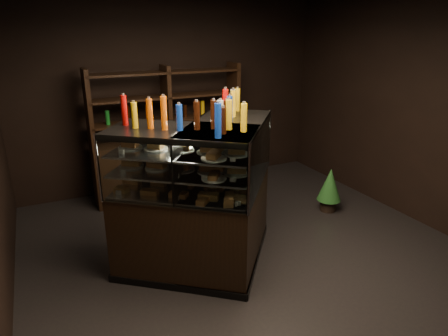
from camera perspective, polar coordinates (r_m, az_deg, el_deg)
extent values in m
plane|color=black|center=(4.88, 3.23, -11.65)|extent=(5.00, 5.00, 0.00)
cube|color=black|center=(6.55, -7.20, 10.42)|extent=(5.00, 0.02, 3.00)
cube|color=black|center=(5.91, 25.55, 7.68)|extent=(0.02, 5.00, 3.00)
cube|color=black|center=(4.51, 0.39, -7.58)|extent=(1.45, 1.56, 0.94)
cube|color=black|center=(4.72, 0.38, -12.20)|extent=(1.50, 1.61, 0.08)
cube|color=black|center=(4.13, 0.43, 6.11)|extent=(1.45, 1.56, 0.06)
cube|color=silver|center=(4.31, 0.41, -1.92)|extent=(1.37, 1.48, 0.02)
cube|color=silver|center=(4.24, 0.41, 0.85)|extent=(1.37, 1.48, 0.02)
cube|color=silver|center=(4.18, 0.42, 3.42)|extent=(1.37, 1.48, 0.02)
cube|color=white|center=(4.15, 5.38, 1.78)|extent=(0.90, 1.12, 0.66)
cylinder|color=silver|center=(4.83, 6.47, 4.31)|extent=(0.03, 0.03, 0.68)
cylinder|color=silver|center=(3.48, 3.55, -1.72)|extent=(0.03, 0.03, 0.68)
cube|color=black|center=(4.29, -5.55, -9.24)|extent=(1.57, 1.44, 0.94)
cube|color=black|center=(4.51, -5.37, -14.01)|extent=(1.62, 1.48, 0.08)
cube|color=black|center=(3.88, -6.08, 5.12)|extent=(1.57, 1.44, 0.06)
cube|color=silver|center=(4.08, -5.77, -3.35)|extent=(1.49, 1.36, 0.02)
cube|color=silver|center=(4.00, -5.88, -0.44)|extent=(1.49, 1.36, 0.02)
cube|color=silver|center=(3.93, -5.98, 2.27)|extent=(1.49, 1.36, 0.02)
cube|color=white|center=(3.64, -7.69, -0.90)|extent=(1.14, 0.88, 0.66)
cylinder|color=silver|center=(3.48, 3.55, -1.72)|extent=(0.03, 0.03, 0.68)
cylinder|color=silver|center=(3.94, -17.50, -0.05)|extent=(0.03, 0.03, 0.68)
cube|color=#D5954C|center=(3.75, -1.10, -4.71)|extent=(0.18, 0.20, 0.06)
cube|color=#D5954C|center=(4.02, -0.05, -2.99)|extent=(0.18, 0.20, 0.06)
cube|color=#D5954C|center=(4.29, 0.87, -1.49)|extent=(0.18, 0.20, 0.06)
cube|color=#D5954C|center=(4.57, 1.68, -0.17)|extent=(0.18, 0.20, 0.06)
cube|color=#D5954C|center=(4.85, 2.40, 1.00)|extent=(0.18, 0.20, 0.06)
cylinder|color=white|center=(3.74, -1.44, -1.51)|extent=(0.24, 0.24, 0.02)
cube|color=#D5954C|center=(3.72, -1.44, -1.02)|extent=(0.17, 0.19, 0.05)
cylinder|color=white|center=(3.98, -0.45, -0.14)|extent=(0.24, 0.24, 0.02)
cube|color=#D5954C|center=(3.97, -0.46, 0.33)|extent=(0.17, 0.19, 0.05)
cylinder|color=white|center=(4.23, 0.41, 1.07)|extent=(0.24, 0.24, 0.02)
cube|color=#D5954C|center=(4.22, 0.42, 1.51)|extent=(0.17, 0.19, 0.05)
cylinder|color=white|center=(4.49, 1.18, 2.15)|extent=(0.24, 0.24, 0.02)
cube|color=#D5954C|center=(4.48, 1.19, 2.57)|extent=(0.17, 0.19, 0.05)
cylinder|color=white|center=(4.74, 1.87, 3.10)|extent=(0.24, 0.24, 0.02)
cube|color=#D5954C|center=(4.73, 1.88, 3.51)|extent=(0.17, 0.19, 0.05)
cylinder|color=white|center=(3.67, -1.46, 1.37)|extent=(0.24, 0.24, 0.02)
cube|color=#D5954C|center=(3.66, -1.47, 1.89)|extent=(0.17, 0.19, 0.05)
cylinder|color=white|center=(3.92, -0.46, 2.59)|extent=(0.24, 0.24, 0.02)
cube|color=#D5954C|center=(3.91, -0.46, 3.07)|extent=(0.17, 0.19, 0.05)
cylinder|color=white|center=(4.17, 0.42, 3.65)|extent=(0.24, 0.24, 0.02)
cube|color=#D5954C|center=(4.17, 0.42, 4.11)|extent=(0.17, 0.19, 0.05)
cylinder|color=white|center=(4.43, 1.20, 4.59)|extent=(0.24, 0.24, 0.02)
cube|color=#D5954C|center=(4.42, 1.21, 5.02)|extent=(0.17, 0.19, 0.05)
cylinder|color=white|center=(4.69, 1.90, 5.43)|extent=(0.24, 0.24, 0.02)
cube|color=#D5954C|center=(4.68, 1.91, 5.84)|extent=(0.17, 0.19, 0.05)
cube|color=#D5954C|center=(4.25, -13.69, -2.32)|extent=(0.20, 0.18, 0.06)
cube|color=#D5954C|center=(4.13, -9.92, -2.68)|extent=(0.20, 0.18, 0.06)
cube|color=#D5954C|center=(4.03, -5.94, -3.05)|extent=(0.20, 0.18, 0.06)
cube|color=#D5954C|center=(3.95, -1.79, -3.41)|extent=(0.20, 0.18, 0.06)
cube|color=#D5954C|center=(3.90, 2.52, -3.77)|extent=(0.20, 0.18, 0.06)
cylinder|color=white|center=(4.18, -13.00, 0.33)|extent=(0.24, 0.24, 0.02)
cube|color=#D5954C|center=(4.17, -13.03, 0.77)|extent=(0.19, 0.17, 0.05)
cylinder|color=white|center=(4.08, -9.53, 0.07)|extent=(0.24, 0.24, 0.02)
cube|color=#D5954C|center=(4.07, -9.55, 0.52)|extent=(0.19, 0.17, 0.05)
cylinder|color=white|center=(3.99, -5.89, -0.21)|extent=(0.24, 0.24, 0.02)
cube|color=#D5954C|center=(3.98, -5.90, 0.26)|extent=(0.19, 0.17, 0.05)
cylinder|color=white|center=(3.92, -2.10, -0.49)|extent=(0.24, 0.24, 0.02)
cube|color=#D5954C|center=(3.91, -2.10, -0.02)|extent=(0.19, 0.17, 0.05)
cylinder|color=white|center=(3.87, 1.82, -0.78)|extent=(0.24, 0.24, 0.02)
cube|color=#D5954C|center=(3.85, 1.82, -0.30)|extent=(0.19, 0.17, 0.05)
cylinder|color=white|center=(4.13, -13.20, 2.92)|extent=(0.24, 0.24, 0.02)
cube|color=#D5954C|center=(4.12, -13.24, 3.38)|extent=(0.19, 0.17, 0.05)
cylinder|color=white|center=(4.02, -9.68, 2.73)|extent=(0.24, 0.24, 0.02)
cube|color=#D5954C|center=(4.01, -9.71, 3.20)|extent=(0.19, 0.17, 0.05)
cylinder|color=white|center=(3.93, -5.99, 2.51)|extent=(0.24, 0.24, 0.02)
cube|color=#D5954C|center=(3.92, -6.00, 2.99)|extent=(0.19, 0.17, 0.05)
cylinder|color=white|center=(3.86, -2.13, 2.28)|extent=(0.24, 0.24, 0.02)
cube|color=#D5954C|center=(3.85, -2.14, 2.77)|extent=(0.19, 0.17, 0.05)
cylinder|color=white|center=(3.80, 1.85, 2.02)|extent=(0.24, 0.24, 0.02)
cube|color=#D5954C|center=(3.79, 1.85, 2.52)|extent=(0.19, 0.17, 0.05)
cylinder|color=#D8590A|center=(3.52, -1.75, 6.58)|extent=(0.06, 0.06, 0.28)
cylinder|color=silver|center=(3.49, -1.77, 8.98)|extent=(0.03, 0.03, 0.02)
cylinder|color=black|center=(3.66, -1.14, 7.10)|extent=(0.06, 0.06, 0.28)
cylinder|color=silver|center=(3.63, -1.16, 9.41)|extent=(0.03, 0.03, 0.02)
cylinder|color=#B20C0A|center=(3.80, -0.58, 7.58)|extent=(0.06, 0.06, 0.28)
cylinder|color=silver|center=(3.78, -0.59, 9.80)|extent=(0.03, 0.03, 0.02)
cylinder|color=silver|center=(3.95, -0.05, 8.02)|extent=(0.06, 0.06, 0.28)
cylinder|color=silver|center=(3.92, -0.06, 10.17)|extent=(0.03, 0.03, 0.02)
cylinder|color=yellow|center=(4.09, 0.43, 8.43)|extent=(0.06, 0.06, 0.28)
cylinder|color=silver|center=(4.06, 0.44, 10.51)|extent=(0.03, 0.03, 0.02)
cylinder|color=#147223|center=(4.24, 0.89, 8.81)|extent=(0.06, 0.06, 0.28)
cylinder|color=silver|center=(4.21, 0.90, 10.82)|extent=(0.03, 0.03, 0.02)
cylinder|color=#0F38B2|center=(4.38, 1.32, 9.17)|extent=(0.06, 0.06, 0.28)
cylinder|color=silver|center=(4.36, 1.33, 11.11)|extent=(0.03, 0.03, 0.02)
cylinder|color=#D8590A|center=(4.52, 1.72, 9.50)|extent=(0.06, 0.06, 0.28)
cylinder|color=silver|center=(4.50, 1.73, 11.38)|extent=(0.03, 0.03, 0.02)
cylinder|color=black|center=(4.67, 2.09, 9.82)|extent=(0.06, 0.06, 0.28)
cylinder|color=silver|center=(4.65, 2.11, 11.64)|extent=(0.03, 0.03, 0.02)
cylinder|color=#D8590A|center=(4.07, -14.33, 7.75)|extent=(0.06, 0.06, 0.28)
cylinder|color=silver|center=(4.04, -14.51, 9.83)|extent=(0.03, 0.03, 0.02)
cylinder|color=black|center=(4.00, -12.38, 7.73)|extent=(0.06, 0.06, 0.28)
cylinder|color=silver|center=(3.97, -12.54, 9.84)|extent=(0.03, 0.03, 0.02)
cylinder|color=#B20C0A|center=(3.94, -10.37, 7.69)|extent=(0.06, 0.06, 0.28)
cylinder|color=silver|center=(3.92, -10.50, 9.83)|extent=(0.03, 0.03, 0.02)
cylinder|color=silver|center=(3.89, -8.30, 7.64)|extent=(0.06, 0.06, 0.28)
cylinder|color=silver|center=(3.86, -8.41, 9.81)|extent=(0.03, 0.03, 0.02)
cylinder|color=yellow|center=(3.84, -6.17, 7.58)|extent=(0.06, 0.06, 0.28)
cylinder|color=silver|center=(3.81, -6.26, 9.78)|extent=(0.03, 0.03, 0.02)
cylinder|color=#147223|center=(3.80, -4.00, 7.50)|extent=(0.06, 0.06, 0.28)
cylinder|color=silver|center=(3.77, -4.05, 9.73)|extent=(0.03, 0.03, 0.02)
cylinder|color=#0F38B2|center=(3.76, -1.78, 7.42)|extent=(0.06, 0.06, 0.28)
cylinder|color=silver|center=(3.73, -1.80, 9.67)|extent=(0.03, 0.03, 0.02)
cylinder|color=#D8590A|center=(3.73, 0.49, 7.32)|extent=(0.06, 0.06, 0.28)
cylinder|color=silver|center=(3.70, 0.49, 9.59)|extent=(0.03, 0.03, 0.02)
cylinder|color=black|center=(3.70, 2.79, 7.21)|extent=(0.06, 0.06, 0.28)
cylinder|color=silver|center=(3.67, 2.82, 9.49)|extent=(0.03, 0.03, 0.02)
cylinder|color=black|center=(6.00, 14.63, -5.13)|extent=(0.23, 0.23, 0.17)
cone|color=#1A5D2B|center=(5.87, 14.90, -2.30)|extent=(0.34, 0.34, 0.47)
cone|color=#1A5D2B|center=(5.82, 15.03, -0.88)|extent=(0.26, 0.26, 0.33)
cube|color=black|center=(6.31, -7.79, 0.19)|extent=(2.29, 0.42, 0.90)
cube|color=black|center=(5.83, -18.80, 7.90)|extent=(0.06, 0.38, 1.10)
cube|color=black|center=(6.06, -8.23, 9.15)|extent=(0.06, 0.38, 1.10)
cube|color=black|center=(6.47, 1.34, 10.01)|extent=(0.06, 0.38, 1.10)
cube|color=black|center=(6.11, -8.11, 6.84)|extent=(2.24, 0.38, 0.03)
cube|color=black|center=(6.04, -8.27, 10.08)|extent=(2.24, 0.38, 0.03)
cube|color=black|center=(5.99, -8.44, 13.38)|extent=(2.24, 0.38, 0.03)
cylinder|color=#D8590A|center=(5.88, -16.31, 7.02)|extent=(0.06, 0.06, 0.22)
cylinder|color=black|center=(5.94, -13.54, 7.36)|extent=(0.06, 0.06, 0.22)
cylinder|color=#B20C0A|center=(6.00, -10.83, 7.69)|extent=(0.06, 0.06, 0.22)
cylinder|color=silver|center=(6.08, -8.17, 7.99)|extent=(0.06, 0.06, 0.22)
cylinder|color=yellow|center=(6.17, -5.58, 8.27)|extent=(0.06, 0.06, 0.22)
cylinder|color=#147223|center=(6.27, -3.07, 8.52)|extent=(0.06, 0.06, 0.22)
cylinder|color=#0F38B2|center=(6.39, -0.65, 8.74)|extent=(0.06, 0.06, 0.22)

